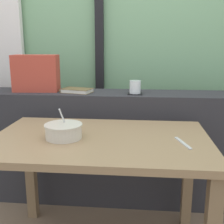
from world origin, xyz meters
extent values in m
cube|color=#7AAD7F|center=(0.00, 1.08, 1.40)|extent=(4.80, 0.08, 2.80)
cube|color=black|center=(-0.08, 1.01, 1.30)|extent=(0.07, 0.05, 2.60)
cube|color=#2D2D33|center=(0.00, 0.55, 0.41)|extent=(2.80, 0.32, 0.82)
cube|color=#826849|center=(-0.45, 0.25, 0.33)|extent=(0.06, 0.06, 0.65)
cube|color=#826849|center=(0.58, 0.25, 0.33)|extent=(0.06, 0.06, 0.65)
cube|color=#997A56|center=(0.07, -0.06, 0.67)|extent=(1.13, 0.72, 0.03)
cube|color=black|center=(0.23, 0.50, 0.82)|extent=(0.10, 0.10, 0.00)
cylinder|color=white|center=(0.23, 0.50, 0.87)|extent=(0.08, 0.08, 0.09)
cylinder|color=gold|center=(0.23, 0.50, 0.86)|extent=(0.07, 0.07, 0.06)
cube|color=brown|center=(-0.18, 0.52, 0.82)|extent=(0.23, 0.18, 0.00)
cube|color=silver|center=(-0.18, 0.52, 0.84)|extent=(0.22, 0.17, 0.02)
cube|color=brown|center=(-0.18, 0.52, 0.85)|extent=(0.23, 0.18, 0.00)
cube|color=brown|center=(-0.27, 0.55, 0.84)|extent=(0.04, 0.13, 0.03)
cube|color=#B74233|center=(-0.48, 0.55, 0.95)|extent=(0.33, 0.16, 0.26)
cylinder|color=beige|center=(-0.12, -0.10, 0.73)|extent=(0.18, 0.18, 0.07)
cylinder|color=beige|center=(-0.12, -0.10, 0.76)|extent=(0.19, 0.19, 0.01)
cylinder|color=tan|center=(-0.12, -0.10, 0.72)|extent=(0.16, 0.16, 0.05)
cylinder|color=silver|center=(-0.12, -0.07, 0.78)|extent=(0.02, 0.11, 0.14)
ellipsoid|color=silver|center=(-0.12, -0.05, 0.73)|extent=(0.03, 0.05, 0.01)
cube|color=silver|center=(0.48, -0.12, 0.69)|extent=(0.06, 0.17, 0.01)
camera|label=1|loc=(0.26, -1.47, 1.16)|focal=46.28mm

